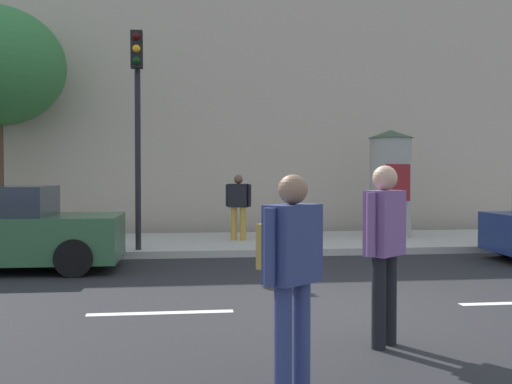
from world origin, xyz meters
TOP-DOWN VIEW (x-y plane):
  - ground_plane at (0.00, 0.00)m, footprint 80.00×80.00m
  - sidewalk_curb at (0.00, 7.00)m, footprint 36.00×4.00m
  - lane_markings at (-0.00, 0.00)m, footprint 25.80×0.16m
  - building_backdrop at (0.00, 12.00)m, footprint 36.00×5.00m
  - traffic_light at (-3.00, 5.24)m, footprint 0.24×0.45m
  - poster_column at (3.14, 7.36)m, footprint 1.14×1.14m
  - pedestrian_with_backpack at (-1.31, -2.93)m, footprint 0.54×0.54m
  - pedestrian_near_pole at (-0.15, -1.78)m, footprint 0.49×0.47m
  - pedestrian_in_dark_shirt at (-0.75, 6.96)m, footprint 0.59×0.40m

SIDE VIEW (x-z plane):
  - ground_plane at x=0.00m, z-range 0.00..0.00m
  - lane_markings at x=0.00m, z-range 0.00..0.01m
  - sidewalk_curb at x=0.00m, z-range 0.00..0.15m
  - pedestrian_with_backpack at x=-1.31m, z-range 0.17..1.89m
  - pedestrian_in_dark_shirt at x=-0.75m, z-range 0.28..1.84m
  - pedestrian_near_pole at x=-0.15m, z-range 0.17..1.97m
  - poster_column at x=3.14m, z-range 0.17..2.85m
  - traffic_light at x=-3.00m, z-range 0.91..5.39m
  - building_backdrop at x=0.00m, z-range 0.00..8.22m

